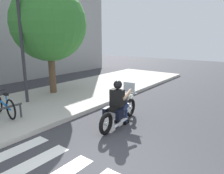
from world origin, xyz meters
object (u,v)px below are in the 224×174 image
at_px(bicycle_6, 4,105).
at_px(street_lamp, 21,34).
at_px(motorcycle, 120,110).
at_px(rider, 119,100).
at_px(tree_near_rack, 49,24).

distance_m(bicycle_6, street_lamp, 2.76).
xyz_separation_m(bicycle_6, street_lamp, (1.30, 0.83, 2.29)).
height_order(motorcycle, rider, rider).
height_order(rider, bicycle_6, rider).
distance_m(motorcycle, bicycle_6, 3.80).
bearing_deg(tree_near_rack, street_lamp, -165.84).
height_order(street_lamp, tree_near_rack, tree_near_rack).
bearing_deg(rider, tree_near_rack, 77.87).
relative_size(motorcycle, street_lamp, 0.48).
bearing_deg(rider, street_lamp, 98.73).
bearing_deg(street_lamp, tree_near_rack, 14.16).
height_order(bicycle_6, tree_near_rack, tree_near_rack).
xyz_separation_m(motorcycle, street_lamp, (-0.70, 4.06, 2.34)).
distance_m(motorcycle, street_lamp, 4.74).
bearing_deg(motorcycle, street_lamp, 99.81).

